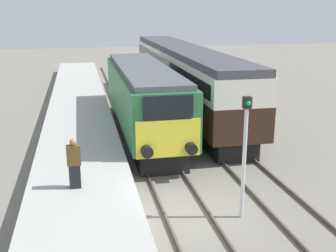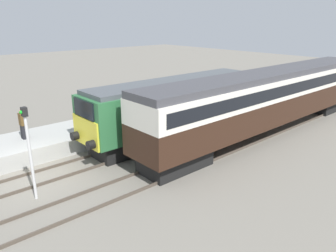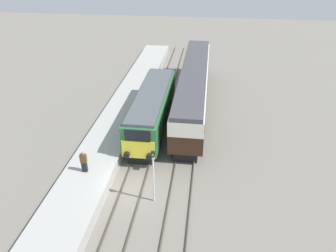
{
  "view_description": "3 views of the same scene",
  "coord_description": "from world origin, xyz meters",
  "px_view_note": "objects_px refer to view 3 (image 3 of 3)",
  "views": [
    {
      "loc": [
        -3.14,
        -12.19,
        6.52
      ],
      "look_at": [
        0.0,
        2.67,
        2.22
      ],
      "focal_mm": 45.0,
      "sensor_mm": 36.0,
      "label": 1
    },
    {
      "loc": [
        14.42,
        -4.56,
        7.18
      ],
      "look_at": [
        1.7,
        6.67,
        1.6
      ],
      "focal_mm": 35.0,
      "sensor_mm": 36.0,
      "label": 2
    },
    {
      "loc": [
        4.72,
        -17.02,
        15.17
      ],
      "look_at": [
        1.7,
        6.67,
        1.6
      ],
      "focal_mm": 35.0,
      "sensor_mm": 36.0,
      "label": 3
    }
  ],
  "objects_px": {
    "passenger_carriage": "(194,84)",
    "signal_post": "(153,173)",
    "locomotive": "(152,109)",
    "person_on_platform": "(84,162)"
  },
  "relations": [
    {
      "from": "person_on_platform",
      "to": "locomotive",
      "type": "bearing_deg",
      "value": 66.8
    },
    {
      "from": "locomotive",
      "to": "person_on_platform",
      "type": "height_order",
      "value": "locomotive"
    },
    {
      "from": "person_on_platform",
      "to": "signal_post",
      "type": "distance_m",
      "value": 5.4
    },
    {
      "from": "passenger_carriage",
      "to": "signal_post",
      "type": "xyz_separation_m",
      "value": [
        -1.7,
        -14.72,
        -0.14
      ]
    },
    {
      "from": "locomotive",
      "to": "passenger_carriage",
      "type": "bearing_deg",
      "value": 56.9
    },
    {
      "from": "passenger_carriage",
      "to": "signal_post",
      "type": "bearing_deg",
      "value": -96.59
    },
    {
      "from": "passenger_carriage",
      "to": "signal_post",
      "type": "distance_m",
      "value": 14.82
    },
    {
      "from": "locomotive",
      "to": "signal_post",
      "type": "xyz_separation_m",
      "value": [
        1.7,
        -9.5,
        0.32
      ]
    },
    {
      "from": "locomotive",
      "to": "person_on_platform",
      "type": "distance_m",
      "value": 8.82
    },
    {
      "from": "locomotive",
      "to": "signal_post",
      "type": "bearing_deg",
      "value": -79.86
    }
  ]
}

